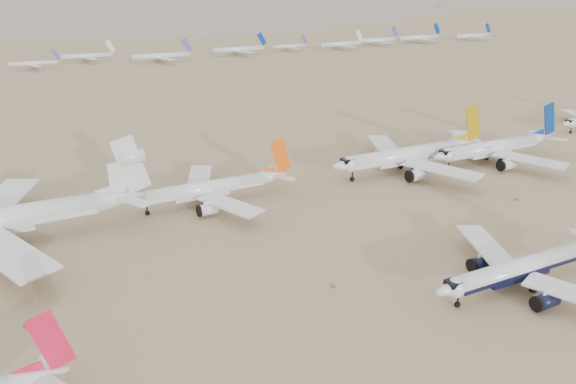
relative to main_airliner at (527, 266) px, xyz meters
name	(u,v)px	position (x,y,z in m)	size (l,w,h in m)	color
ground	(502,284)	(-3.64, 2.27, -4.26)	(7000.00, 7000.00, 0.00)	#88724F
main_airliner	(527,266)	(0.00, 0.00, 0.00)	(43.88, 42.86, 15.48)	silver
row2_navy_widebody	(496,147)	(54.39, 60.64, 0.68)	(49.72, 48.62, 17.69)	silver
row2_gold_tail	(410,155)	(23.26, 65.92, 1.03)	(53.10, 51.93, 18.91)	silver
row2_orange_tail	(211,188)	(-40.72, 68.35, 0.16)	(44.15, 43.19, 15.75)	silver
row2_white_trijet	(5,219)	(-90.12, 65.70, 2.21)	(63.03, 61.60, 22.34)	silver
distant_storage_row	(188,52)	(39.26, 342.47, 0.15)	(625.08, 62.73, 15.10)	silver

